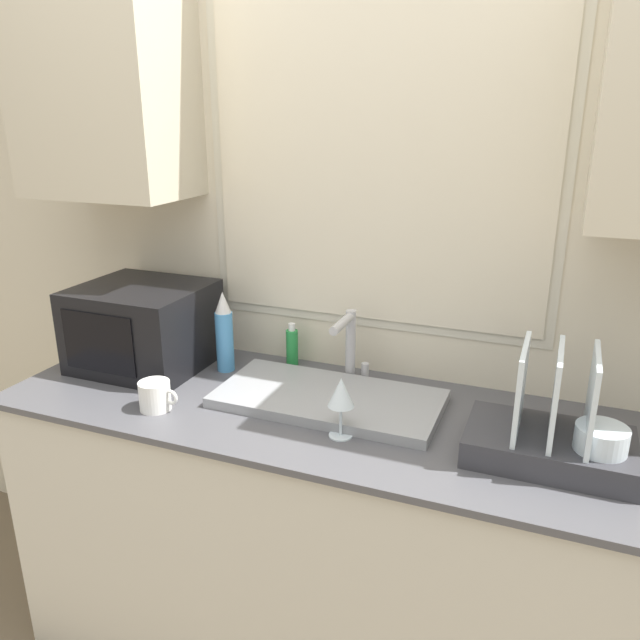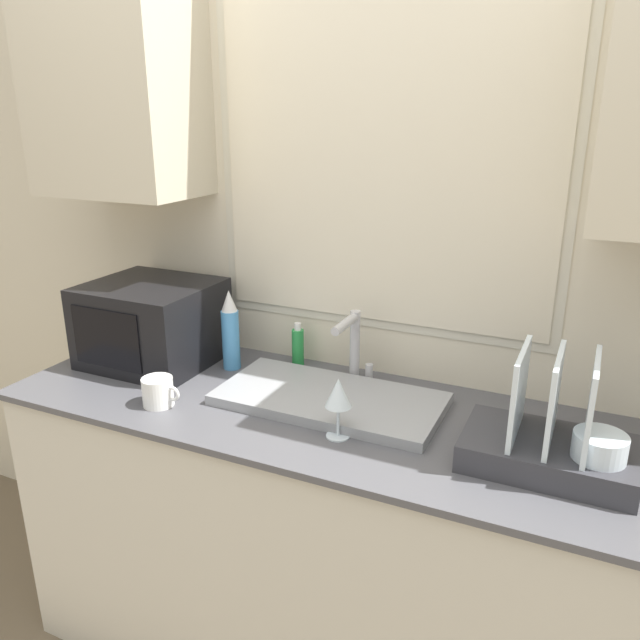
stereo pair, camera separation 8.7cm
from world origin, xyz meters
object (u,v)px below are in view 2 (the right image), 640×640
Objects in this scene: faucet at (353,342)px; spray_bottle at (230,331)px; wine_glass at (338,395)px; microwave at (152,323)px; mug_near_sink at (158,392)px; dish_rack at (553,443)px; soap_bottle at (298,347)px.

faucet is 0.41m from spray_bottle.
microwave is at bearing 164.47° from wine_glass.
mug_near_sink is (-0.45, -0.39, -0.09)m from faucet.
microwave is 1.31m from dish_rack.
microwave reaches higher than spray_bottle.
mug_near_sink is at bearing -139.45° from faucet.
soap_bottle is 0.50m from wine_glass.
faucet is 0.69m from microwave.
soap_bottle is at bearing 129.01° from wine_glass.
microwave is 0.36m from mug_near_sink.
wine_glass is at bearing -50.99° from soap_bottle.
wine_glass reaches higher than mug_near_sink.
soap_bottle is (-0.84, 0.31, -0.00)m from dish_rack.
dish_rack is (1.30, -0.14, -0.07)m from microwave.
faucet is 0.60m from mug_near_sink.
mug_near_sink is (-0.04, -0.32, -0.09)m from spray_bottle.
faucet is 1.52× the size of soap_bottle.
mug_near_sink is (0.23, -0.27, -0.09)m from microwave.
mug_near_sink is at bearing -173.23° from dish_rack.
wine_glass is (0.55, 0.05, 0.08)m from mug_near_sink.
soap_bottle is 0.90× the size of wine_glass.
spray_bottle is (0.27, 0.06, -0.01)m from microwave.
wine_glass is at bearing -74.31° from faucet.
spray_bottle is 0.34m from mug_near_sink.
dish_rack is at bearing -22.80° from faucet.
wine_glass is (0.50, -0.27, -0.01)m from spray_bottle.
wine_glass is at bearing 5.25° from mug_near_sink.
microwave is 2.70× the size of soap_bottle.
microwave is at bearing 130.84° from mug_near_sink.
spray_bottle is (-0.41, -0.06, -0.01)m from faucet.
dish_rack reaches higher than spray_bottle.
microwave is at bearing -159.68° from soap_bottle.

